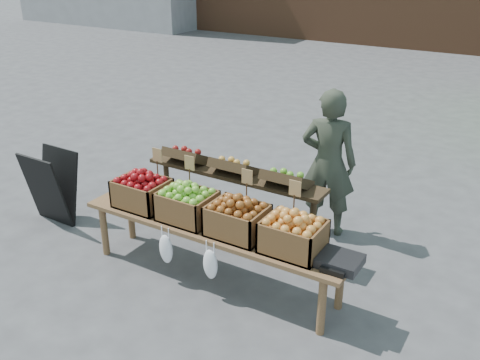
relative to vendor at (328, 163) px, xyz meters
The scene contains 10 objects.
ground 1.46m from the vendor, 97.76° to the right, with size 80.00×80.00×0.00m, color #4A4A4D.
vendor is the anchor object (origin of this frame).
chalkboard_sign 3.11m from the vendor, 153.03° to the right, with size 0.57×0.31×0.86m, color black, non-canonical shape.
back_table 1.07m from the vendor, 135.74° to the right, with size 2.10×0.44×1.04m, color #302314, non-canonical shape.
display_bench 1.62m from the vendor, 110.34° to the right, with size 2.70×0.56×0.57m, color brown, non-canonical shape.
crate_golden_apples 1.98m from the vendor, 133.35° to the right, with size 0.50×0.40×0.28m, color maroon, non-canonical shape.
crate_russet_pears 1.65m from the vendor, 119.33° to the right, with size 0.50×0.40×0.28m, color #4E992D, non-canonical shape.
crate_red_apples 1.47m from the vendor, 100.18° to the right, with size 0.50×0.40×0.28m, color brown, non-canonical shape.
crate_green_apples 1.47m from the vendor, 78.53° to the right, with size 0.50×0.40×0.28m, color #AC8C33, non-canonical shape.
weighing_scale 1.62m from the vendor, 63.52° to the right, with size 0.34×0.30×0.08m, color black.
Camera 1 is at (2.10, -3.80, 2.96)m, focal length 40.00 mm.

